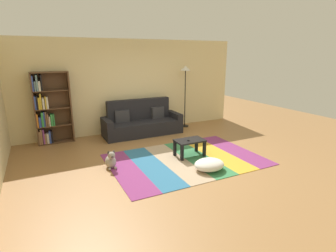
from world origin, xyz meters
TOP-DOWN VIEW (x-y plane):
  - ground_plane at (0.00, 0.00)m, footprint 14.00×14.00m
  - back_wall at (0.00, 2.55)m, footprint 6.80×0.10m
  - rug at (0.21, -0.28)m, footprint 3.31×2.26m
  - couch at (0.05, 2.02)m, footprint 2.26×0.80m
  - bookshelf at (-2.39, 2.31)m, footprint 0.90×0.28m
  - coffee_table at (0.39, -0.13)m, footprint 0.67×0.42m
  - pouf at (0.35, -0.97)m, footprint 0.63×0.52m
  - dog at (-1.40, 0.03)m, footprint 0.22×0.35m
  - standing_lamp at (1.59, 2.19)m, footprint 0.32×0.32m
  - tv_remote at (0.35, -0.13)m, footprint 0.11×0.15m

SIDE VIEW (x-z plane):
  - ground_plane at x=0.00m, z-range 0.00..0.00m
  - rug at x=0.21m, z-range 0.00..0.01m
  - pouf at x=0.35m, z-range 0.01..0.24m
  - dog at x=-1.40m, z-range -0.04..0.36m
  - coffee_table at x=0.39m, z-range 0.12..0.51m
  - couch at x=0.05m, z-range -0.16..0.84m
  - tv_remote at x=0.35m, z-range 0.40..0.42m
  - bookshelf at x=-2.39m, z-range -0.05..1.80m
  - back_wall at x=0.00m, z-range 0.00..2.70m
  - standing_lamp at x=1.59m, z-range 0.65..2.57m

